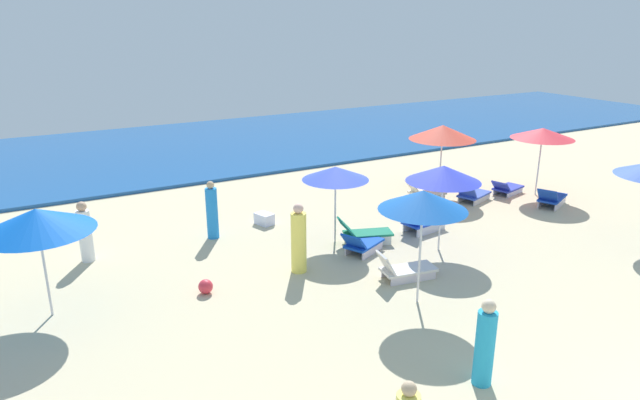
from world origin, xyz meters
name	(u,v)px	position (x,y,z in m)	size (l,w,h in m)	color
ocean	(218,144)	(0.00, 23.78, 0.06)	(60.00, 12.45, 0.12)	#1B5196
umbrella_0	(444,174)	(0.76, 8.42, 2.11)	(1.95, 1.95, 2.33)	silver
lounge_chair_0_0	(422,222)	(1.23, 9.71, 0.28)	(1.46, 0.82, 0.70)	silver
umbrella_1	(37,220)	(-8.64, 9.67, 2.12)	(2.22, 2.22, 2.36)	silver
umbrella_2	(443,132)	(4.12, 12.32, 2.20)	(2.30, 2.30, 2.45)	silver
lounge_chair_2_0	(473,194)	(4.52, 11.07, 0.25)	(1.51, 1.07, 0.70)	silver
lounge_chair_2_1	(424,193)	(3.16, 11.96, 0.28)	(1.40, 0.89, 0.71)	silver
umbrella_3	(543,133)	(7.03, 10.57, 2.18)	(2.12, 2.12, 2.37)	silver
lounge_chair_3_0	(507,188)	(6.17, 11.10, 0.22)	(1.39, 0.91, 0.56)	silver
lounge_chair_3_1	(551,198)	(6.41, 9.41, 0.28)	(1.60, 1.16, 0.73)	silver
umbrella_5	(335,173)	(-1.41, 10.22, 1.98)	(1.81, 1.81, 2.17)	silver
lounge_chair_5_0	(362,244)	(-1.19, 9.20, 0.27)	(1.41, 1.09, 0.69)	silver
lounge_chair_5_1	(364,233)	(-0.75, 9.77, 0.29)	(1.60, 1.01, 0.75)	silver
umbrella_7	(423,200)	(-1.60, 6.37, 2.34)	(1.87, 1.87, 2.56)	silver
lounge_chair_7_0	(404,269)	(-1.15, 7.44, 0.25)	(1.50, 0.81, 0.74)	silver
beachgoer_1	(212,212)	(-4.24, 12.20, 0.78)	(0.42, 0.42, 1.66)	#2181DD
beachgoer_2	(85,233)	(-7.57, 12.24, 0.75)	(0.42, 0.42, 1.59)	white
beachgoer_4	(485,345)	(-2.47, 3.55, 0.75)	(0.39, 0.39, 1.59)	#229FD2
beachgoer_7	(299,240)	(-3.14, 9.04, 0.81)	(0.53, 0.53, 1.75)	#F9E65E
cooler_box_0	(264,219)	(-2.54, 12.50, 0.17)	(0.55, 0.37, 0.34)	silver
beach_ball_2	(206,287)	(-5.51, 9.03, 0.17)	(0.33, 0.33, 0.33)	#DC3341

